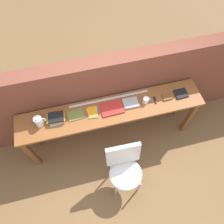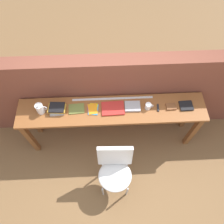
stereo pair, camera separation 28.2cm
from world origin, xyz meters
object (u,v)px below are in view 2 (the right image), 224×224
(book_open_centre, at_px, (113,108))
(leather_journal_brown, at_px, (171,107))
(mug, at_px, (148,106))
(book_repair_rightmost, at_px, (186,106))
(book_stack_leftmost, at_px, (57,109))
(chair_white_moulded, at_px, (115,169))
(magazine_cycling, at_px, (77,109))
(multitool_folded, at_px, (158,108))
(pitcher_white, at_px, (40,109))
(pamphlet_pile_colourful, at_px, (93,109))

(book_open_centre, height_order, leather_journal_brown, leather_journal_brown)
(mug, height_order, book_repair_rightmost, mug)
(book_stack_leftmost, xyz_separation_m, book_repair_rightmost, (1.70, -0.01, -0.03))
(chair_white_moulded, distance_m, leather_journal_brown, 1.10)
(book_open_centre, xyz_separation_m, mug, (0.46, -0.01, 0.03))
(mug, bearing_deg, magazine_cycling, 178.41)
(book_stack_leftmost, xyz_separation_m, multitool_folded, (1.32, -0.02, -0.03))
(pitcher_white, xyz_separation_m, leather_journal_brown, (1.70, -0.01, -0.07))
(book_open_centre, distance_m, book_repair_rightmost, 0.97)
(chair_white_moulded, height_order, magazine_cycling, magazine_cycling)
(mug, bearing_deg, book_repair_rightmost, 0.41)
(chair_white_moulded, height_order, book_stack_leftmost, book_stack_leftmost)
(book_stack_leftmost, xyz_separation_m, magazine_cycling, (0.25, 0.01, -0.03))
(mug, xyz_separation_m, leather_journal_brown, (0.31, -0.00, -0.03))
(pamphlet_pile_colourful, relative_size, multitool_folded, 1.70)
(pamphlet_pile_colourful, distance_m, multitool_folded, 0.86)
(chair_white_moulded, height_order, mug, mug)
(book_stack_leftmost, height_order, mug, mug)
(chair_white_moulded, relative_size, magazine_cycling, 4.37)
(chair_white_moulded, bearing_deg, book_repair_rightmost, 35.53)
(book_open_centre, distance_m, leather_journal_brown, 0.77)
(chair_white_moulded, relative_size, mug, 8.10)
(leather_journal_brown, bearing_deg, book_repair_rightmost, -1.16)
(book_stack_leftmost, distance_m, leather_journal_brown, 1.50)
(book_open_centre, height_order, mug, mug)
(chair_white_moulded, bearing_deg, book_open_centre, 89.59)
(pamphlet_pile_colourful, relative_size, book_open_centre, 0.63)
(mug, height_order, multitool_folded, mug)
(pamphlet_pile_colourful, bearing_deg, leather_journal_brown, -0.83)
(book_stack_leftmost, height_order, leather_journal_brown, book_stack_leftmost)
(pitcher_white, distance_m, book_open_centre, 0.93)
(pitcher_white, distance_m, leather_journal_brown, 1.70)
(book_repair_rightmost, bearing_deg, leather_journal_brown, 179.82)
(book_open_centre, bearing_deg, chair_white_moulded, -92.07)
(chair_white_moulded, distance_m, pamphlet_pile_colourful, 0.83)
(book_stack_leftmost, height_order, book_repair_rightmost, book_stack_leftmost)
(pitcher_white, bearing_deg, mug, -0.28)
(book_stack_leftmost, relative_size, mug, 2.16)
(pitcher_white, relative_size, book_open_centre, 0.62)
(book_stack_leftmost, distance_m, pamphlet_pile_colourful, 0.47)
(magazine_cycling, bearing_deg, pamphlet_pile_colourful, -7.00)
(mug, xyz_separation_m, book_repair_rightmost, (0.51, 0.00, -0.03))
(magazine_cycling, xyz_separation_m, book_repair_rightmost, (1.45, -0.02, 0.01))
(mug, relative_size, multitool_folded, 1.00)
(book_repair_rightmost, bearing_deg, book_open_centre, 178.30)
(chair_white_moulded, bearing_deg, multitool_folded, 48.79)
(magazine_cycling, xyz_separation_m, book_open_centre, (0.48, -0.02, 0.01))
(chair_white_moulded, height_order, book_repair_rightmost, book_repair_rightmost)
(pitcher_white, bearing_deg, chair_white_moulded, -37.04)
(chair_white_moulded, distance_m, book_stack_leftmost, 1.09)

